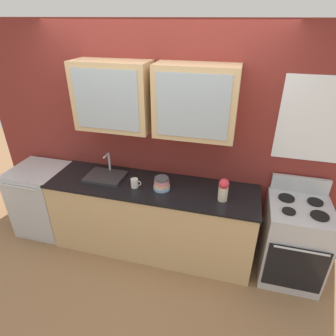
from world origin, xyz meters
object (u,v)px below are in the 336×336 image
bowl_stack (162,184)px  dishwasher (43,199)px  stove_range (293,241)px  sink_faucet (105,176)px  vase (223,189)px  cup_near_sink (135,183)px

bowl_stack → dishwasher: bearing=179.0°
stove_range → sink_faucet: bearing=179.1°
vase → cup_near_sink: vase is taller
sink_faucet → vase: size_ratio=1.77×
sink_faucet → vase: bearing=-4.5°
cup_near_sink → bowl_stack: bearing=7.9°
sink_faucet → cup_near_sink: (0.40, -0.10, 0.03)m
bowl_stack → sink_faucet: bearing=174.7°
cup_near_sink → vase: bearing=-0.0°
vase → dishwasher: 2.32m
bowl_stack → vase: (0.65, -0.04, 0.06)m
cup_near_sink → stove_range: bearing=2.4°
sink_faucet → bowl_stack: size_ratio=2.40×
dishwasher → sink_faucet: bearing=2.3°
cup_near_sink → dishwasher: bearing=177.1°
bowl_stack → stove_range: bearing=1.3°
vase → cup_near_sink: (-0.94, 0.00, -0.08)m
stove_range → cup_near_sink: size_ratio=9.01×
stove_range → dishwasher: (-3.01, -0.00, -0.01)m
sink_faucet → vase: sink_faucet is taller
stove_range → dishwasher: stove_range is taller
sink_faucet → bowl_stack: (0.69, -0.06, 0.04)m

